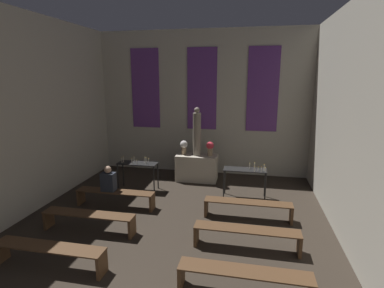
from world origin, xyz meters
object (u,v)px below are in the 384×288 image
Objects in this scene: pew_second_right at (244,277)px; pew_back_left at (115,195)px; person_seated at (108,180)px; pew_third_left at (89,218)px; pew_third_right at (246,234)px; altar at (197,168)px; candle_rack_right at (245,173)px; statue at (197,133)px; candle_rack_left at (138,167)px; flower_vase_right at (210,147)px; pew_back_right at (248,206)px; pew_second_left at (49,252)px; flower_vase_left at (184,146)px.

pew_back_left is at bearing 142.19° from pew_second_right.
pew_back_left is 0.44m from person_seated.
pew_third_right is at bearing 0.00° from pew_third_left.
candle_rack_right is at bearing -36.28° from altar.
pew_third_left and pew_back_left have the same top height.
pew_third_left is (-1.73, -3.84, -1.28)m from statue.
person_seated reaches higher than candle_rack_left.
pew_third_left is at bearing -114.21° from statue.
flower_vase_right is at bearing -0.00° from statue.
candle_rack_left is 3.22m from candle_rack_right.
pew_back_right is (0.00, 2.68, 0.00)m from pew_second_right.
pew_back_left is (-1.73, -2.50, -0.11)m from altar.
pew_third_right is (1.73, -3.84, -0.11)m from altar.
statue is at bearing 55.36° from pew_back_left.
altar is 0.64× the size of pew_back_left.
pew_second_right is 1.00× the size of pew_third_left.
statue is 1.31× the size of candle_rack_right.
pew_third_left is 3.10× the size of person_seated.
altar reaches higher than pew_second_left.
flower_vase_left reaches higher than candle_rack_right.
flower_vase_left is 0.39× the size of candle_rack_left.
pew_back_right is at bearing 21.21° from pew_third_left.
flower_vase_left reaches higher than altar.
flower_vase_right is at bearing 117.29° from pew_back_right.
pew_third_right is 1.34m from pew_back_right.
altar is 2.03m from candle_rack_right.
candle_rack_right is 0.57× the size of pew_back_right.
pew_second_left is 1.00× the size of pew_third_right.
flower_vase_left reaches higher than pew_second_left.
flower_vase_right is at bearing 134.84° from candle_rack_right.
flower_vase_right is at bearing -0.00° from altar.
flower_vase_left reaches higher than candle_rack_left.
pew_back_right is at bearing 90.00° from pew_third_right.
pew_back_right is (1.73, -2.50, -0.11)m from altar.
pew_back_left is (-1.29, -2.50, -0.82)m from flower_vase_left.
flower_vase_left reaches higher than pew_back_right.
pew_back_left is at bearing -117.29° from flower_vase_left.
candle_rack_right is (3.22, -0.00, -0.00)m from candle_rack_left.
flower_vase_right is at bearing 103.98° from pew_second_right.
flower_vase_right is 3.45m from person_seated.
flower_vase_left is at bearing 130.88° from pew_back_right.
statue is 3.29m from pew_back_left.
flower_vase_right is 0.69× the size of person_seated.
pew_third_right is (0.00, 1.34, 0.00)m from pew_second_right.
statue is 0.75× the size of pew_second_right.
pew_second_left is at bearing -90.00° from pew_third_left.
person_seated is (-3.63, 0.00, 0.40)m from pew_back_right.
flower_vase_right is 0.39× the size of candle_rack_left.
candle_rack_left is 0.57× the size of pew_second_right.
pew_back_right is at bearing -49.12° from flower_vase_left.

